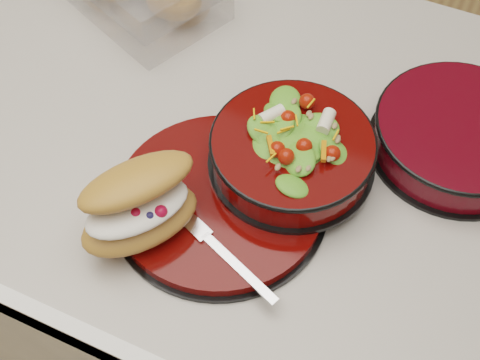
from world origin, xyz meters
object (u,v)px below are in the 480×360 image
at_px(dinner_plate, 220,200).
at_px(fork, 226,255).
at_px(salad_bowl, 293,147).
at_px(croissant, 140,205).
at_px(island_counter, 212,259).
at_px(extra_bowl, 459,135).

xyz_separation_m(dinner_plate, fork, (0.04, -0.08, 0.01)).
distance_m(salad_bowl, croissant, 0.21).
bearing_deg(dinner_plate, croissant, -130.20).
distance_m(island_counter, croissant, 0.55).
distance_m(salad_bowl, fork, 0.17).
bearing_deg(extra_bowl, island_counter, -166.53).
bearing_deg(fork, salad_bowl, 15.53).
xyz_separation_m(salad_bowl, extra_bowl, (0.19, 0.13, -0.02)).
height_order(island_counter, extra_bowl, extra_bowl).
height_order(island_counter, dinner_plate, dinner_plate).
bearing_deg(island_counter, fork, -56.42).
xyz_separation_m(fork, extra_bowl, (0.21, 0.29, 0.01)).
xyz_separation_m(island_counter, salad_bowl, (0.16, -0.05, 0.50)).
bearing_deg(extra_bowl, dinner_plate, -139.18).
height_order(dinner_plate, fork, fork).
distance_m(dinner_plate, salad_bowl, 0.12).
bearing_deg(salad_bowl, fork, -96.50).
relative_size(croissant, extra_bowl, 0.77).
relative_size(island_counter, dinner_plate, 4.37).
bearing_deg(fork, dinner_plate, 52.75).
bearing_deg(salad_bowl, extra_bowl, 34.98).
distance_m(island_counter, fork, 0.53).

